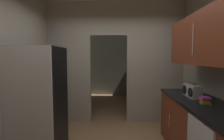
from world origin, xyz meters
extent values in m
cube|color=#9E998C|center=(-1.09, 1.68, 1.42)|extent=(1.00, 0.12, 2.84)
cube|color=#9E998C|center=(0.94, 1.68, 1.42)|extent=(1.31, 0.12, 2.84)
cube|color=#9E998C|center=(-0.15, 1.68, 2.45)|extent=(0.87, 0.12, 0.78)
cube|color=gray|center=(0.00, 4.69, 1.42)|extent=(3.18, 0.10, 2.84)
cube|color=gray|center=(-1.54, 3.18, 1.42)|extent=(0.10, 3.01, 2.84)
cube|color=gray|center=(1.54, 3.18, 1.42)|extent=(0.10, 3.01, 2.84)
cube|color=black|center=(-1.19, 0.15, 0.85)|extent=(0.75, 0.68, 1.71)
cube|color=#B7BABC|center=(-1.19, -0.20, 0.85)|extent=(0.75, 0.03, 1.71)
cylinder|color=#B7BABC|center=(-1.50, -0.23, 0.94)|extent=(0.02, 0.02, 0.94)
cube|color=maroon|center=(1.26, 0.00, 0.44)|extent=(0.63, 2.05, 0.88)
cube|color=black|center=(1.26, 0.00, 0.90)|extent=(0.67, 2.05, 0.04)
cylinder|color=#B7BABC|center=(0.93, 0.46, 0.49)|extent=(0.01, 0.01, 0.22)
cube|color=maroon|center=(1.26, 0.00, 1.80)|extent=(0.34, 1.85, 0.72)
cylinder|color=#B7BABC|center=(1.07, 0.00, 1.80)|extent=(0.01, 0.01, 0.43)
cube|color=#B2B2B7|center=(1.23, 0.30, 1.02)|extent=(0.15, 0.37, 0.20)
cylinder|color=#262626|center=(1.23, 0.30, 1.15)|extent=(0.02, 0.26, 0.02)
cylinder|color=black|center=(1.15, 0.19, 1.02)|extent=(0.01, 0.14, 0.14)
cylinder|color=black|center=(1.15, 0.42, 1.02)|extent=(0.01, 0.14, 0.14)
cube|color=#388C47|center=(1.22, -0.11, 0.94)|extent=(0.13, 0.14, 0.03)
cube|color=gold|center=(1.22, -0.11, 0.96)|extent=(0.12, 0.13, 0.03)
cube|color=red|center=(1.21, -0.10, 0.99)|extent=(0.11, 0.13, 0.02)
cube|color=#8C3893|center=(1.22, -0.11, 1.01)|extent=(0.13, 0.14, 0.03)
camera|label=1|loc=(0.02, -2.38, 1.55)|focal=27.30mm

